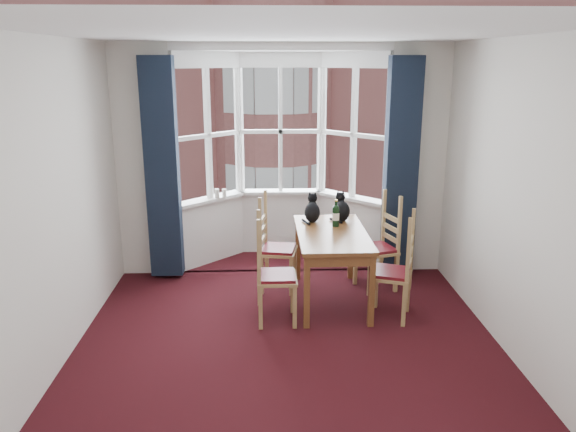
{
  "coord_description": "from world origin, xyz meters",
  "views": [
    {
      "loc": [
        -0.18,
        -4.5,
        2.6
      ],
      "look_at": [
        0.03,
        1.05,
        1.05
      ],
      "focal_mm": 35.0,
      "sensor_mm": 36.0,
      "label": 1
    }
  ],
  "objects_px": {
    "chair_right_near": "(400,275)",
    "candle_tall": "(217,193)",
    "wine_bottle": "(336,215)",
    "chair_right_far": "(383,249)",
    "dining_table": "(332,241)",
    "cat_right": "(342,209)",
    "chair_left_far": "(271,250)",
    "chair_left_near": "(268,278)",
    "cat_left": "(312,211)",
    "candle_short": "(224,193)"
  },
  "relations": [
    {
      "from": "chair_right_near",
      "to": "candle_tall",
      "type": "bearing_deg",
      "value": 138.37
    },
    {
      "from": "chair_right_near",
      "to": "wine_bottle",
      "type": "xyz_separation_m",
      "value": [
        -0.59,
        0.68,
        0.46
      ]
    },
    {
      "from": "wine_bottle",
      "to": "candle_tall",
      "type": "distance_m",
      "value": 1.79
    },
    {
      "from": "wine_bottle",
      "to": "candle_tall",
      "type": "xyz_separation_m",
      "value": [
        -1.41,
        1.1,
        -0.0
      ]
    },
    {
      "from": "chair_left_far",
      "to": "chair_right_near",
      "type": "bearing_deg",
      "value": -32.35
    },
    {
      "from": "cat_left",
      "to": "wine_bottle",
      "type": "xyz_separation_m",
      "value": [
        0.25,
        -0.2,
        0.0
      ]
    },
    {
      "from": "cat_right",
      "to": "chair_right_far",
      "type": "bearing_deg",
      "value": -11.18
    },
    {
      "from": "chair_left_far",
      "to": "chair_right_far",
      "type": "bearing_deg",
      "value": -0.57
    },
    {
      "from": "cat_left",
      "to": "cat_right",
      "type": "bearing_deg",
      "value": 6.48
    },
    {
      "from": "chair_right_near",
      "to": "candle_short",
      "type": "xyz_separation_m",
      "value": [
        -1.91,
        1.81,
        0.45
      ]
    },
    {
      "from": "chair_right_far",
      "to": "dining_table",
      "type": "bearing_deg",
      "value": -151.15
    },
    {
      "from": "dining_table",
      "to": "candle_short",
      "type": "height_order",
      "value": "candle_short"
    },
    {
      "from": "chair_right_near",
      "to": "wine_bottle",
      "type": "distance_m",
      "value": 1.01
    },
    {
      "from": "chair_left_near",
      "to": "cat_right",
      "type": "distance_m",
      "value": 1.35
    },
    {
      "from": "wine_bottle",
      "to": "cat_right",
      "type": "bearing_deg",
      "value": 67.28
    },
    {
      "from": "chair_left_far",
      "to": "wine_bottle",
      "type": "xyz_separation_m",
      "value": [
        0.73,
        -0.16,
        0.46
      ]
    },
    {
      "from": "chair_left_far",
      "to": "chair_right_far",
      "type": "distance_m",
      "value": 1.31
    },
    {
      "from": "cat_left",
      "to": "wine_bottle",
      "type": "bearing_deg",
      "value": -38.93
    },
    {
      "from": "candle_tall",
      "to": "chair_right_near",
      "type": "bearing_deg",
      "value": -41.63
    },
    {
      "from": "chair_right_near",
      "to": "cat_left",
      "type": "distance_m",
      "value": 1.29
    },
    {
      "from": "chair_right_far",
      "to": "cat_right",
      "type": "bearing_deg",
      "value": 168.82
    },
    {
      "from": "dining_table",
      "to": "chair_right_near",
      "type": "xyz_separation_m",
      "value": [
        0.65,
        -0.46,
        -0.23
      ]
    },
    {
      "from": "dining_table",
      "to": "candle_tall",
      "type": "xyz_separation_m",
      "value": [
        -1.35,
        1.32,
        0.23
      ]
    },
    {
      "from": "chair_left_near",
      "to": "cat_right",
      "type": "relative_size",
      "value": 2.65
    },
    {
      "from": "chair_right_far",
      "to": "wine_bottle",
      "type": "relative_size",
      "value": 3.01
    },
    {
      "from": "chair_left_near",
      "to": "dining_table",
      "type": "bearing_deg",
      "value": 34.76
    },
    {
      "from": "chair_right_far",
      "to": "cat_right",
      "type": "xyz_separation_m",
      "value": [
        -0.48,
        0.1,
        0.46
      ]
    },
    {
      "from": "chair_left_near",
      "to": "candle_short",
      "type": "xyz_separation_m",
      "value": [
        -0.56,
        1.83,
        0.45
      ]
    },
    {
      "from": "wine_bottle",
      "to": "candle_short",
      "type": "relative_size",
      "value": 2.78
    },
    {
      "from": "cat_left",
      "to": "candle_short",
      "type": "height_order",
      "value": "cat_left"
    },
    {
      "from": "dining_table",
      "to": "candle_tall",
      "type": "height_order",
      "value": "candle_tall"
    },
    {
      "from": "dining_table",
      "to": "wine_bottle",
      "type": "relative_size",
      "value": 4.6
    },
    {
      "from": "dining_table",
      "to": "chair_right_far",
      "type": "bearing_deg",
      "value": 28.85
    },
    {
      "from": "chair_left_near",
      "to": "candle_tall",
      "type": "distance_m",
      "value": 1.97
    },
    {
      "from": "chair_left_near",
      "to": "candle_tall",
      "type": "height_order",
      "value": "candle_tall"
    },
    {
      "from": "chair_right_near",
      "to": "candle_short",
      "type": "height_order",
      "value": "candle_short"
    },
    {
      "from": "dining_table",
      "to": "chair_right_far",
      "type": "relative_size",
      "value": 1.53
    },
    {
      "from": "chair_right_near",
      "to": "candle_tall",
      "type": "distance_m",
      "value": 2.72
    },
    {
      "from": "cat_right",
      "to": "candle_tall",
      "type": "height_order",
      "value": "cat_right"
    },
    {
      "from": "chair_right_far",
      "to": "cat_right",
      "type": "relative_size",
      "value": 2.65
    },
    {
      "from": "chair_left_far",
      "to": "cat_left",
      "type": "bearing_deg",
      "value": 5.11
    },
    {
      "from": "chair_left_near",
      "to": "candle_tall",
      "type": "xyz_separation_m",
      "value": [
        -0.65,
        1.8,
        0.46
      ]
    },
    {
      "from": "candle_short",
      "to": "cat_right",
      "type": "bearing_deg",
      "value": -32.16
    },
    {
      "from": "candle_short",
      "to": "chair_left_far",
      "type": "bearing_deg",
      "value": -58.7
    },
    {
      "from": "cat_right",
      "to": "candle_tall",
      "type": "distance_m",
      "value": 1.74
    },
    {
      "from": "chair_right_far",
      "to": "wine_bottle",
      "type": "xyz_separation_m",
      "value": [
        -0.58,
        -0.14,
        0.46
      ]
    },
    {
      "from": "cat_left",
      "to": "chair_right_far",
      "type": "bearing_deg",
      "value": -3.86
    },
    {
      "from": "cat_right",
      "to": "candle_short",
      "type": "relative_size",
      "value": 3.15
    },
    {
      "from": "chair_left_far",
      "to": "dining_table",
      "type": "bearing_deg",
      "value": -29.14
    },
    {
      "from": "cat_left",
      "to": "candle_short",
      "type": "relative_size",
      "value": 3.14
    }
  ]
}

